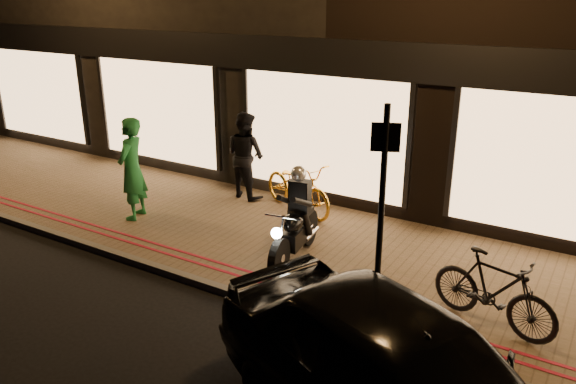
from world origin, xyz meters
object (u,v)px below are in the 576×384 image
object	(u,v)px
sign_post	(381,210)
bicycle_gold	(298,187)
person_green	(132,169)
parked_car	(403,382)
motorcycle	(296,225)

from	to	relation	value
sign_post	bicycle_gold	world-z (taller)	sign_post
sign_post	person_green	distance (m)	5.72
parked_car	person_green	bearing A→B (deg)	89.14
motorcycle	bicycle_gold	size ratio (longest dim) A/B	0.97
bicycle_gold	person_green	bearing A→B (deg)	149.26
person_green	motorcycle	bearing A→B (deg)	71.90
motorcycle	parked_car	distance (m)	4.12
motorcycle	person_green	size ratio (longest dim) A/B	0.97
motorcycle	parked_car	xyz separation A→B (m)	(2.93, -2.90, 0.05)
sign_post	person_green	xyz separation A→B (m)	(-5.57, 1.13, -0.68)
sign_post	bicycle_gold	size ratio (longest dim) A/B	1.51
motorcycle	bicycle_gold	world-z (taller)	motorcycle
motorcycle	person_green	bearing A→B (deg)	172.26
sign_post	parked_car	size ratio (longest dim) A/B	0.65
bicycle_gold	parked_car	bearing A→B (deg)	-118.24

